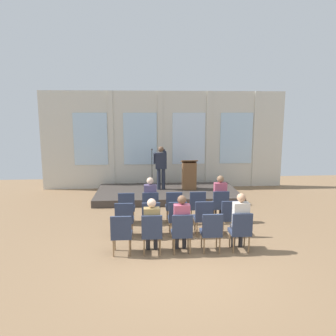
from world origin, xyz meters
name	(u,v)px	position (x,y,z in m)	size (l,w,h in m)	color
ground_plane	(183,259)	(0.00, 0.00, 0.00)	(17.94, 17.94, 0.00)	#846647
rear_partition	(166,140)	(0.04, 6.89, 2.03)	(10.16, 0.14, 4.05)	beige
stage_platform	(167,194)	(0.00, 5.28, 0.13)	(5.29, 2.63, 0.26)	#3F3833
speaker	(161,165)	(-0.22, 5.49, 1.22)	(0.51, 0.69, 1.66)	#232838
mic_stand	(152,180)	(-0.56, 5.67, 0.59)	(0.28, 0.28, 1.55)	black
lectern	(189,175)	(0.86, 5.44, 0.81)	(0.60, 0.48, 1.16)	brown
chair_r0_c0	(127,206)	(-1.36, 2.38, 0.53)	(0.46, 0.44, 0.94)	olive
chair_r0_c1	(150,205)	(-0.68, 2.38, 0.53)	(0.46, 0.44, 0.94)	olive
audience_r0_c1	(150,198)	(-0.68, 2.46, 0.75)	(0.36, 0.39, 1.35)	#2D2D33
chair_r0_c2	(174,205)	(0.00, 2.38, 0.53)	(0.46, 0.44, 0.94)	olive
chair_r0_c3	(197,204)	(0.68, 2.38, 0.53)	(0.46, 0.44, 0.94)	olive
chair_r0_c4	(220,204)	(1.36, 2.38, 0.53)	(0.46, 0.44, 0.94)	olive
audience_r0_c4	(220,196)	(1.36, 2.46, 0.76)	(0.36, 0.39, 1.37)	#2D2D33
chair_r1_c0	(124,217)	(-1.36, 1.35, 0.53)	(0.46, 0.44, 0.94)	olive
chair_r1_c1	(151,217)	(-0.68, 1.35, 0.53)	(0.46, 0.44, 0.94)	olive
chair_r1_c2	(177,216)	(0.00, 1.35, 0.53)	(0.46, 0.44, 0.94)	olive
chair_r1_c3	(203,216)	(0.68, 1.35, 0.53)	(0.46, 0.44, 0.94)	olive
chair_r1_c4	(229,215)	(1.36, 1.35, 0.53)	(0.46, 0.44, 0.94)	olive
chair_r2_c0	(122,232)	(-1.36, 0.32, 0.53)	(0.46, 0.44, 0.94)	olive
chair_r2_c1	(152,231)	(-0.68, 0.32, 0.53)	(0.46, 0.44, 0.94)	olive
audience_r2_c1	(152,222)	(-0.68, 0.41, 0.72)	(0.36, 0.39, 1.29)	#2D2D33
chair_r2_c2	(182,231)	(0.00, 0.32, 0.53)	(0.46, 0.44, 0.94)	olive
audience_r2_c2	(182,221)	(0.00, 0.40, 0.75)	(0.36, 0.39, 1.35)	#2D2D33
chair_r2_c3	(211,230)	(0.68, 0.32, 0.53)	(0.46, 0.44, 0.94)	olive
chair_r2_c4	(241,229)	(1.36, 0.32, 0.53)	(0.46, 0.44, 0.94)	olive
audience_r2_c4	(240,219)	(1.36, 0.40, 0.76)	(0.36, 0.39, 1.37)	#2D2D33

